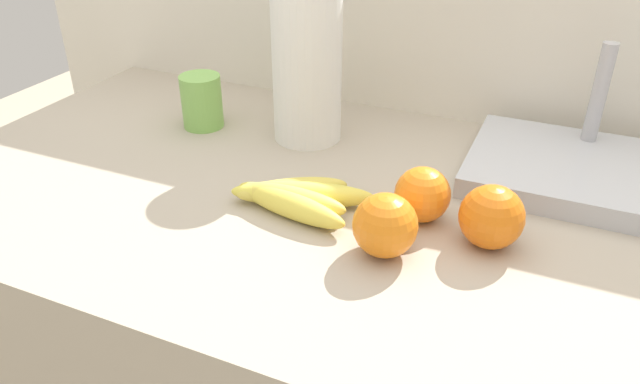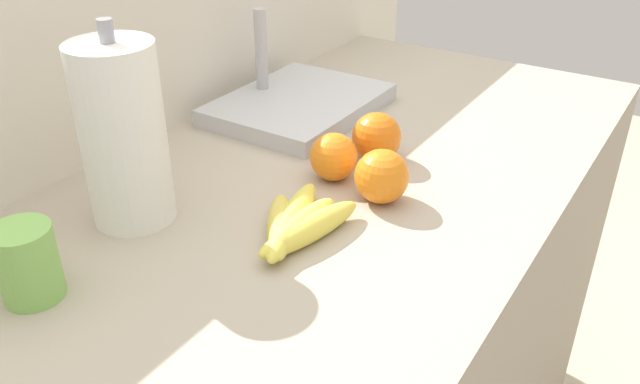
# 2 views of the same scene
# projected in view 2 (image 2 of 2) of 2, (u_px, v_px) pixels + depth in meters

# --- Properties ---
(wall_back) EXTENTS (1.91, 0.06, 1.30)m
(wall_back) POSITION_uv_depth(u_px,v_px,m) (165.00, 247.00, 1.33)
(wall_back) COLOR silver
(wall_back) RESTS_ON ground
(banana_bunch) EXTENTS (0.21, 0.14, 0.04)m
(banana_bunch) POSITION_uv_depth(u_px,v_px,m) (297.00, 225.00, 0.88)
(banana_bunch) COLOR #E8D34C
(banana_bunch) RESTS_ON counter
(orange_back_right) EXTENTS (0.08, 0.08, 0.08)m
(orange_back_right) POSITION_uv_depth(u_px,v_px,m) (334.00, 157.00, 1.02)
(orange_back_right) COLOR orange
(orange_back_right) RESTS_ON counter
(orange_back_left) EXTENTS (0.08, 0.08, 0.08)m
(orange_back_left) POSITION_uv_depth(u_px,v_px,m) (377.00, 137.00, 1.07)
(orange_back_left) COLOR orange
(orange_back_left) RESTS_ON counter
(orange_center) EXTENTS (0.08, 0.08, 0.08)m
(orange_center) POSITION_uv_depth(u_px,v_px,m) (382.00, 176.00, 0.95)
(orange_center) COLOR orange
(orange_center) RESTS_ON counter
(paper_towel_roll) EXTENTS (0.12, 0.12, 0.29)m
(paper_towel_roll) POSITION_uv_depth(u_px,v_px,m) (123.00, 136.00, 0.87)
(paper_towel_roll) COLOR white
(paper_towel_roll) RESTS_ON counter
(sink_basin) EXTENTS (0.33, 0.26, 0.19)m
(sink_basin) POSITION_uv_depth(u_px,v_px,m) (298.00, 103.00, 1.26)
(sink_basin) COLOR #B7BABF
(sink_basin) RESTS_ON counter
(mug) EXTENTS (0.07, 0.07, 0.10)m
(mug) POSITION_uv_depth(u_px,v_px,m) (27.00, 263.00, 0.75)
(mug) COLOR #80BF56
(mug) RESTS_ON counter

